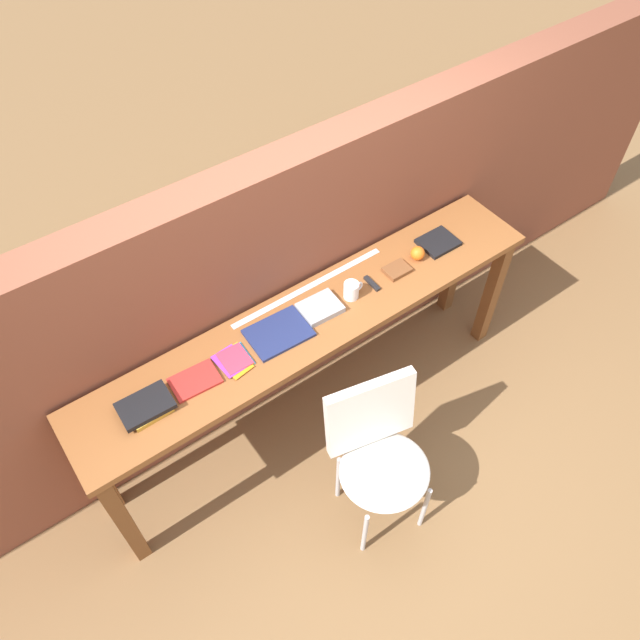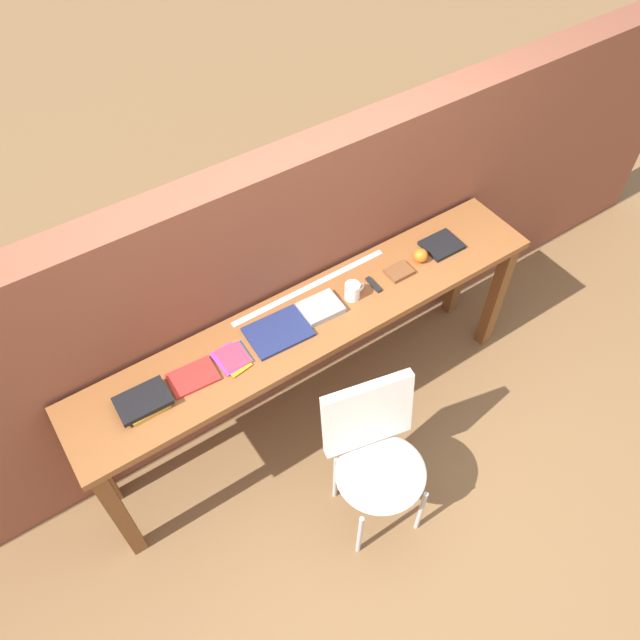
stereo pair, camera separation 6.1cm
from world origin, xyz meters
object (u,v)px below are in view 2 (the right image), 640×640
at_px(book_open_centre, 278,332).
at_px(mug, 353,291).
at_px(book_stack_leftmost, 144,402).
at_px(multitool_folded, 374,285).
at_px(pamphlet_pile_colourful, 233,358).
at_px(chair_white_moulded, 376,453).
at_px(book_repair_rightmost, 442,245).
at_px(leather_journal_brown, 399,272).
at_px(magazine_cycling, 193,377).
at_px(sports_ball_small, 421,256).

height_order(book_open_centre, mug, mug).
relative_size(book_stack_leftmost, multitool_folded, 2.11).
bearing_deg(pamphlet_pile_colourful, chair_white_moulded, -57.96).
height_order(book_stack_leftmost, book_repair_rightmost, book_stack_leftmost).
xyz_separation_m(pamphlet_pile_colourful, mug, (0.68, -0.00, 0.04)).
bearing_deg(multitool_folded, chair_white_moulded, -124.41).
relative_size(book_stack_leftmost, mug, 2.11).
relative_size(book_stack_leftmost, leather_journal_brown, 1.78).
bearing_deg(pamphlet_pile_colourful, book_stack_leftmost, -179.58).
height_order(magazine_cycling, pamphlet_pile_colourful, same).
relative_size(magazine_cycling, book_open_centre, 0.74).
relative_size(mug, book_repair_rightmost, 0.56).
height_order(pamphlet_pile_colourful, leather_journal_brown, leather_journal_brown).
height_order(chair_white_moulded, magazine_cycling, magazine_cycling).
relative_size(pamphlet_pile_colourful, multitool_folded, 1.67).
height_order(pamphlet_pile_colourful, book_repair_rightmost, book_repair_rightmost).
bearing_deg(magazine_cycling, book_open_centre, 4.42).
distance_m(book_stack_leftmost, pamphlet_pile_colourful, 0.44).
bearing_deg(book_repair_rightmost, mug, -176.98).
distance_m(chair_white_moulded, magazine_cycling, 0.93).
bearing_deg(multitool_folded, book_open_centre, 178.95).
bearing_deg(magazine_cycling, book_repair_rightmost, 4.42).
relative_size(magazine_cycling, multitool_folded, 1.94).
height_order(chair_white_moulded, book_open_centre, book_open_centre).
relative_size(multitool_folded, leather_journal_brown, 0.85).
bearing_deg(multitool_folded, pamphlet_pile_colourful, -179.97).
bearing_deg(chair_white_moulded, book_open_centre, 102.17).
height_order(book_open_centre, leather_journal_brown, leather_journal_brown).
height_order(chair_white_moulded, multitool_folded, multitool_folded).
distance_m(magazine_cycling, book_open_centre, 0.45).
relative_size(book_stack_leftmost, sports_ball_small, 3.10).
xyz_separation_m(magazine_cycling, book_repair_rightmost, (1.48, 0.02, 0.00)).
relative_size(book_open_centre, book_repair_rightmost, 1.48).
distance_m(chair_white_moulded, mug, 0.79).
height_order(pamphlet_pile_colourful, mug, mug).
xyz_separation_m(magazine_cycling, pamphlet_pile_colourful, (0.20, -0.00, 0.00)).
bearing_deg(book_stack_leftmost, leather_journal_brown, -0.05).
xyz_separation_m(mug, sports_ball_small, (0.44, 0.01, -0.01)).
bearing_deg(book_stack_leftmost, book_repair_rightmost, 0.89).
xyz_separation_m(book_stack_leftmost, magazine_cycling, (0.24, 0.01, -0.02)).
bearing_deg(mug, leather_journal_brown, -0.71).
distance_m(pamphlet_pile_colourful, book_open_centre, 0.25).
distance_m(book_stack_leftmost, sports_ball_small, 1.55).
relative_size(chair_white_moulded, book_repair_rightmost, 4.55).
xyz_separation_m(pamphlet_pile_colourful, leather_journal_brown, (0.97, -0.00, 0.00)).
height_order(book_stack_leftmost, mug, mug).
xyz_separation_m(mug, multitool_folded, (0.13, 0.00, -0.04)).
relative_size(pamphlet_pile_colourful, sports_ball_small, 2.45).
xyz_separation_m(book_stack_leftmost, multitool_folded, (1.24, 0.00, -0.02)).
distance_m(book_open_centre, multitool_folded, 0.56).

